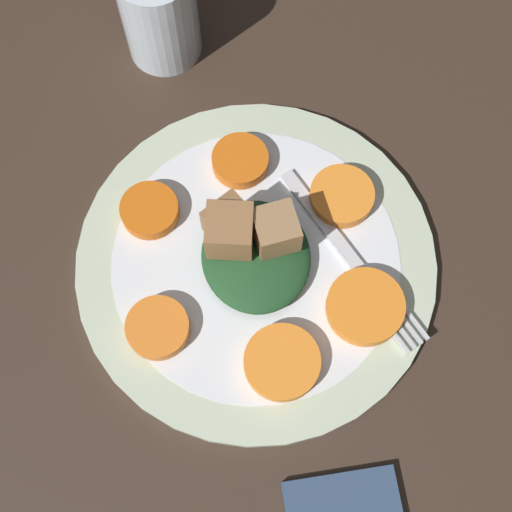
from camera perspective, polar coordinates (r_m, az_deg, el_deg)
The scene contains 11 objects.
table_slab at distance 61.44cm, azimuth 0.00°, elevation -0.99°, with size 120.00×120.00×2.00cm, color #38281E.
plate at distance 60.01cm, azimuth 0.00°, elevation -0.52°, with size 30.28×30.28×1.05cm.
carrot_slice_0 at distance 61.07cm, azimuth -8.50°, elevation 3.63°, with size 4.96×4.96×1.33cm, color #D35E11.
carrot_slice_1 at distance 57.61cm, azimuth -7.87°, elevation -5.72°, with size 5.10×5.10×1.33cm, color orange.
carrot_slice_2 at distance 56.50cm, azimuth 2.10°, elevation -8.50°, with size 6.07×6.07×1.33cm, color orange.
carrot_slice_3 at distance 58.20cm, azimuth 8.73°, elevation -4.03°, with size 6.34×6.34×1.33cm, color orange.
carrot_slice_4 at distance 61.38cm, azimuth 6.87°, elevation 4.78°, with size 5.51×5.51×1.33cm, color orange.
carrot_slice_5 at distance 62.44cm, azimuth -1.38°, elevation 7.61°, with size 4.95×4.95×1.33cm, color #D66114.
center_pile at distance 57.67cm, azimuth -0.40°, elevation 0.90°, with size 10.02×9.01×5.64cm.
fork at distance 59.78cm, azimuth 7.74°, elevation -0.36°, with size 17.48×9.45×0.40cm.
water_glass at distance 67.58cm, azimuth -7.73°, elevation 18.77°, with size 6.92×6.92×9.87cm.
Camera 1 is at (-19.76, 3.02, 59.10)cm, focal length 50.00 mm.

